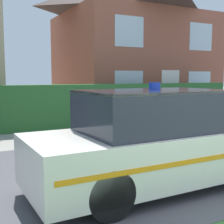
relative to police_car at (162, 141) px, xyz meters
name	(u,v)px	position (x,y,z in m)	size (l,w,h in m)	color
road_strip	(126,168)	(-0.01, 1.16, -0.76)	(28.00, 5.08, 0.01)	#4C4C51
garden_hedge	(53,107)	(0.06, 6.33, 0.00)	(15.48, 0.54, 1.53)	#2D662D
police_car	(162,141)	(0.00, 0.00, 0.00)	(4.54, 1.69, 1.71)	black
house_right	(133,40)	(5.85, 10.66, 2.98)	(7.64, 6.40, 7.33)	#93513D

